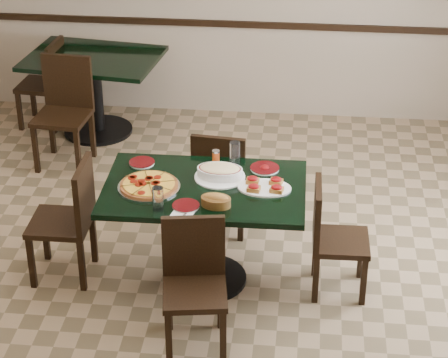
# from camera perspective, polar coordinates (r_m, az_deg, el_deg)

# --- Properties ---
(floor) EXTENTS (5.50, 5.50, 0.00)m
(floor) POSITION_cam_1_polar(r_m,az_deg,el_deg) (6.23, -1.39, -6.04)
(floor) COLOR #8C7151
(floor) RESTS_ON ground
(room_shell) EXTENTS (5.50, 5.50, 5.50)m
(room_shell) POSITION_cam_1_polar(r_m,az_deg,el_deg) (7.21, 8.46, 9.15)
(room_shell) COLOR silver
(room_shell) RESTS_ON floor
(main_table) EXTENTS (1.34, 0.87, 0.75)m
(main_table) POSITION_cam_1_polar(r_m,az_deg,el_deg) (5.84, -1.26, -2.04)
(main_table) COLOR black
(main_table) RESTS_ON floor
(back_table) EXTENTS (1.27, 0.99, 0.75)m
(back_table) POSITION_cam_1_polar(r_m,az_deg,el_deg) (8.08, -8.45, 6.44)
(back_table) COLOR black
(back_table) RESTS_ON floor
(chair_far) EXTENTS (0.43, 0.43, 0.85)m
(chair_far) POSITION_cam_1_polar(r_m,az_deg,el_deg) (6.43, -0.20, 0.12)
(chair_far) COLOR black
(chair_far) RESTS_ON floor
(chair_near) EXTENTS (0.44, 0.44, 0.83)m
(chair_near) POSITION_cam_1_polar(r_m,az_deg,el_deg) (5.38, -1.95, -6.41)
(chair_near) COLOR black
(chair_near) RESTS_ON floor
(chair_right) EXTENTS (0.38, 0.38, 0.80)m
(chair_right) POSITION_cam_1_polar(r_m,az_deg,el_deg) (5.86, 6.96, -3.56)
(chair_right) COLOR black
(chair_right) RESTS_ON floor
(chair_left) EXTENTS (0.41, 0.41, 0.88)m
(chair_left) POSITION_cam_1_polar(r_m,az_deg,el_deg) (6.03, -9.96, -2.32)
(chair_left) COLOR black
(chair_left) RESTS_ON floor
(back_chair_near) EXTENTS (0.48, 0.48, 0.94)m
(back_chair_near) POSITION_cam_1_polar(r_m,az_deg,el_deg) (7.59, -10.35, 4.79)
(back_chair_near) COLOR black
(back_chair_near) RESTS_ON floor
(back_chair_left) EXTENTS (0.42, 0.42, 0.83)m
(back_chair_left) POSITION_cam_1_polar(r_m,az_deg,el_deg) (8.32, -11.45, 6.39)
(back_chair_left) COLOR black
(back_chair_left) RESTS_ON floor
(pepperoni_pizza) EXTENTS (0.41, 0.41, 0.04)m
(pepperoni_pizza) POSITION_cam_1_polar(r_m,az_deg,el_deg) (5.74, -4.92, -0.40)
(pepperoni_pizza) COLOR silver
(pepperoni_pizza) RESTS_ON main_table
(lasagna_casserole) EXTENTS (0.34, 0.34, 0.09)m
(lasagna_casserole) POSITION_cam_1_polar(r_m,az_deg,el_deg) (5.83, -0.27, 0.48)
(lasagna_casserole) COLOR white
(lasagna_casserole) RESTS_ON main_table
(bread_basket) EXTENTS (0.21, 0.16, 0.09)m
(bread_basket) POSITION_cam_1_polar(r_m,az_deg,el_deg) (5.51, -0.53, -1.41)
(bread_basket) COLOR brown
(bread_basket) RESTS_ON main_table
(bruschetta_platter) EXTENTS (0.36, 0.25, 0.05)m
(bruschetta_platter) POSITION_cam_1_polar(r_m,az_deg,el_deg) (5.71, 2.66, -0.45)
(bruschetta_platter) COLOR white
(bruschetta_platter) RESTS_ON main_table
(side_plate_near) EXTENTS (0.17, 0.17, 0.02)m
(side_plate_near) POSITION_cam_1_polar(r_m,az_deg,el_deg) (5.52, -2.51, -1.76)
(side_plate_near) COLOR white
(side_plate_near) RESTS_ON main_table
(side_plate_far_r) EXTENTS (0.20, 0.20, 0.03)m
(side_plate_far_r) POSITION_cam_1_polar(r_m,az_deg,el_deg) (5.96, 2.68, 0.72)
(side_plate_far_r) COLOR white
(side_plate_far_r) RESTS_ON main_table
(side_plate_far_l) EXTENTS (0.18, 0.18, 0.02)m
(side_plate_far_l) POSITION_cam_1_polar(r_m,az_deg,el_deg) (6.05, -5.38, 1.08)
(side_plate_far_l) COLOR white
(side_plate_far_l) RESTS_ON main_table
(napkin_setting) EXTENTS (0.16, 0.16, 0.01)m
(napkin_setting) POSITION_cam_1_polar(r_m,az_deg,el_deg) (5.46, -2.66, -2.20)
(napkin_setting) COLOR white
(napkin_setting) RESTS_ON main_table
(water_glass_a) EXTENTS (0.07, 0.07, 0.16)m
(water_glass_a) POSITION_cam_1_polar(r_m,az_deg,el_deg) (6.00, 0.70, 1.72)
(water_glass_a) COLOR silver
(water_glass_a) RESTS_ON main_table
(water_glass_b) EXTENTS (0.07, 0.07, 0.15)m
(water_glass_b) POSITION_cam_1_polar(r_m,az_deg,el_deg) (5.47, -4.33, -1.28)
(water_glass_b) COLOR silver
(water_glass_b) RESTS_ON main_table
(pepper_shaker) EXTENTS (0.05, 0.05, 0.09)m
(pepper_shaker) POSITION_cam_1_polar(r_m,az_deg,el_deg) (6.02, -0.53, 1.50)
(pepper_shaker) COLOR #CB5715
(pepper_shaker) RESTS_ON main_table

